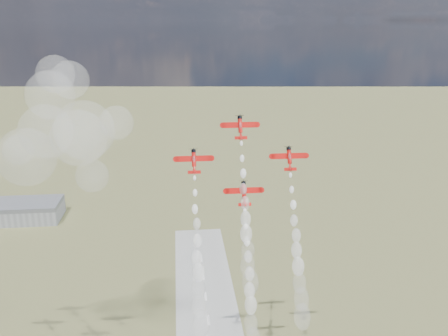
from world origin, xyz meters
TOP-DOWN VIEW (x-y plane):
  - hangar at (-120.00, 180.00)m, footprint 50.00×28.00m
  - plane_lead at (9.23, 14.47)m, footprint 11.69×6.12m
  - plane_left at (-6.69, 9.13)m, footprint 11.69×6.12m
  - plane_right at (25.15, 9.13)m, footprint 11.69×6.12m
  - plane_slot at (9.23, 3.80)m, footprint 11.69×6.12m
  - smoke_trail_lead at (9.33, -5.36)m, footprint 5.63×24.68m
  - smoke_trail_left at (-6.64, -10.84)m, footprint 5.59×24.54m
  - smoke_trail_right at (25.39, -10.44)m, footprint 5.23×24.74m
  - smoke_trail_slot at (9.15, -15.92)m, footprint 5.80×25.07m
  - drifted_smoke_cloud at (-51.53, 23.68)m, footprint 55.11×40.53m

SIDE VIEW (x-z plane):
  - hangar at x=-120.00m, z-range 0.00..13.00m
  - smoke_trail_slot at x=9.15m, z-range 22.69..64.89m
  - smoke_trail_left at x=-6.64m, z-range 31.87..74.88m
  - smoke_trail_right at x=25.39m, z-range 32.09..74.82m
  - smoke_trail_lead at x=9.33m, z-range 41.84..84.61m
  - plane_slot at x=9.23m, z-range 76.19..83.84m
  - plane_left at x=-6.69m, z-range 85.97..93.62m
  - plane_right at x=25.15m, z-range 85.97..93.62m
  - drifted_smoke_cloud at x=-51.53m, z-range 72.61..122.51m
  - plane_lead at x=9.23m, z-range 95.75..103.40m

